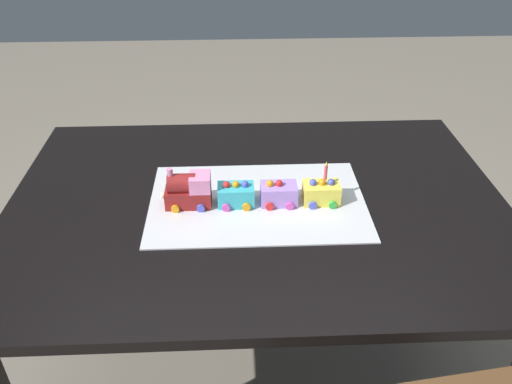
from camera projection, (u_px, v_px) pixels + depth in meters
The scene contains 8 objects.
ground_plane at pixel (257, 371), 1.87m from camera, with size 8.00×8.00×0.00m, color gray.
dining_table at pixel (257, 230), 1.53m from camera, with size 1.40×1.00×0.74m.
cake_board at pixel (256, 202), 1.46m from camera, with size 0.60×0.40×0.00m, color silver.
cake_locomotive at pixel (189, 190), 1.42m from camera, with size 0.14×0.08×0.12m.
cake_car_tanker_turquoise at pixel (236, 194), 1.43m from camera, with size 0.10×0.08×0.07m.
cake_car_hopper_lavender at pixel (279, 194), 1.44m from camera, with size 0.10×0.08×0.07m.
cake_car_caboose_lemon at pixel (321, 192), 1.44m from camera, with size 0.10×0.08×0.07m.
birthday_candle at pixel (326, 171), 1.40m from camera, with size 0.01×0.01×0.06m.
Camera 1 is at (-0.06, -1.22, 1.56)m, focal length 36.56 mm.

